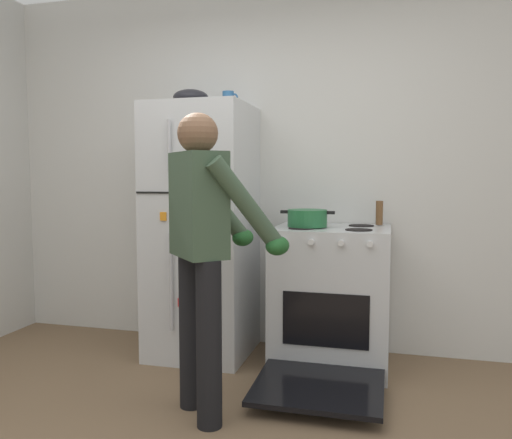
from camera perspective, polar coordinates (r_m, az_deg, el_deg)
name	(u,v)px	position (r m, az deg, el deg)	size (l,w,h in m)	color
kitchen_wall_back	(277,167)	(3.87, 2.38, 5.93)	(6.00, 0.10, 2.70)	silver
refrigerator	(203,231)	(3.66, -5.99, -1.30)	(0.68, 0.72, 1.77)	silver
stove_range	(331,298)	(3.50, 8.39, -8.72)	(0.76, 1.24, 0.94)	silver
person_cook	(205,238)	(2.67, -5.76, -2.12)	(0.65, 0.68, 1.60)	black
red_pot	(307,218)	(3.40, 5.76, 0.16)	(0.36, 0.26, 0.11)	#236638
coffee_mug	(229,98)	(3.67, -3.09, 13.39)	(0.11, 0.08, 0.10)	#2D6093
pepper_mill	(379,213)	(3.61, 13.63, 0.72)	(0.05, 0.05, 0.17)	brown
mixing_bowl	(191,98)	(3.71, -7.31, 13.38)	(0.25, 0.25, 0.11)	black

